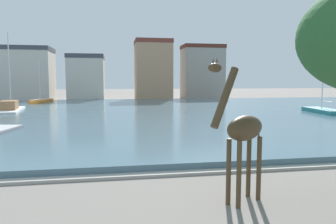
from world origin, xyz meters
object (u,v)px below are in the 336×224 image
at_px(sailboat_teal, 321,112).
at_px(sailboat_orange, 40,102).
at_px(giraffe_statue, 242,131).
at_px(sailboat_white, 11,109).

bearing_deg(sailboat_teal, sailboat_orange, 147.32).
bearing_deg(giraffe_statue, sailboat_teal, 50.04).
distance_m(giraffe_statue, sailboat_white, 34.38).
xyz_separation_m(giraffe_statue, sailboat_teal, (18.87, 22.51, -1.88)).
relative_size(sailboat_orange, sailboat_teal, 0.96).
bearing_deg(giraffe_statue, sailboat_orange, 109.53).
bearing_deg(giraffe_statue, sailboat_white, 117.69).
height_order(giraffe_statue, sailboat_white, sailboat_white).
xyz_separation_m(giraffe_statue, sailboat_orange, (-15.90, 44.82, -1.87)).
xyz_separation_m(sailboat_white, sailboat_teal, (34.82, -7.89, -0.09)).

